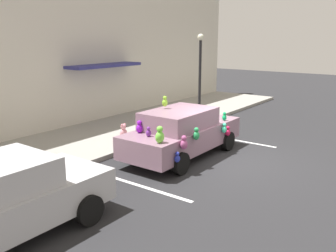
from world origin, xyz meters
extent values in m
plane|color=#262628|center=(0.00, 0.00, 0.00)|extent=(60.00, 60.00, 0.00)
cube|color=gray|center=(0.00, 5.00, 0.07)|extent=(24.00, 4.00, 0.15)
cube|color=beige|center=(0.00, 7.15, 3.20)|extent=(24.00, 0.30, 6.40)
cube|color=navy|center=(1.35, 6.60, 2.55)|extent=(3.60, 1.10, 0.12)
cube|color=silver|center=(2.31, 1.00, 0.00)|extent=(0.12, 3.60, 0.01)
cube|color=silver|center=(-3.06, 1.00, 0.00)|extent=(0.12, 3.60, 0.01)
cube|color=gray|center=(-0.36, 1.31, 0.64)|extent=(4.52, 1.74, 0.68)
cube|color=gray|center=(-0.59, 1.31, 1.26)|extent=(2.35, 1.53, 0.56)
cylinder|color=black|center=(1.04, 2.18, 0.32)|extent=(0.64, 0.22, 0.64)
cylinder|color=black|center=(1.04, 0.44, 0.32)|extent=(0.64, 0.22, 0.64)
cylinder|color=black|center=(-1.76, 2.18, 0.32)|extent=(0.64, 0.22, 0.64)
cylinder|color=black|center=(-1.76, 0.44, 0.32)|extent=(0.64, 0.22, 0.64)
ellipsoid|color=#72DA41|center=(-2.29, 0.75, 1.14)|extent=(0.27, 0.22, 0.32)
sphere|color=#72DA41|center=(-2.29, 0.75, 1.36)|extent=(0.17, 0.17, 0.17)
ellipsoid|color=orange|center=(0.68, 1.42, 1.15)|extent=(0.29, 0.23, 0.34)
sphere|color=orange|center=(0.68, 1.42, 1.38)|extent=(0.18, 0.18, 0.18)
ellipsoid|color=#109D51|center=(1.12, 0.64, 1.08)|extent=(0.17, 0.14, 0.20)
sphere|color=#109D51|center=(1.12, 0.64, 1.22)|extent=(0.11, 0.11, 0.11)
ellipsoid|color=green|center=(-1.11, 0.35, 0.99)|extent=(0.21, 0.17, 0.25)
sphere|color=green|center=(-1.11, 0.35, 1.16)|extent=(0.14, 0.14, 0.14)
ellipsoid|color=#E3B665|center=(0.89, 1.62, 1.10)|extent=(0.20, 0.16, 0.23)
sphere|color=#E3B665|center=(0.89, 1.62, 1.26)|extent=(0.12, 0.12, 0.12)
ellipsoid|color=#45B797|center=(0.63, 0.78, 1.13)|extent=(0.24, 0.20, 0.28)
sphere|color=#45B797|center=(0.63, 0.78, 1.32)|extent=(0.15, 0.15, 0.15)
ellipsoid|color=#42E9AF|center=(0.60, 0.36, 0.82)|extent=(0.19, 0.16, 0.23)
sphere|color=#42E9AF|center=(0.60, 0.36, 0.98)|extent=(0.12, 0.12, 0.12)
ellipsoid|color=#E530A0|center=(0.93, 1.82, 1.08)|extent=(0.17, 0.14, 0.20)
sphere|color=#E530A0|center=(0.93, 1.82, 1.22)|extent=(0.11, 0.11, 0.11)
ellipsoid|color=#AA4C83|center=(-1.74, 0.34, 0.88)|extent=(0.23, 0.19, 0.27)
sphere|color=#AA4C83|center=(-1.74, 0.34, 1.07)|extent=(0.15, 0.15, 0.15)
ellipsoid|color=#6D2C92|center=(-1.98, 1.40, 1.08)|extent=(0.17, 0.14, 0.20)
sphere|color=#6D2C92|center=(-1.98, 1.40, 1.22)|extent=(0.11, 0.11, 0.11)
ellipsoid|color=#2A35AF|center=(-2.02, 0.37, 0.54)|extent=(0.17, 0.14, 0.21)
sphere|color=#2A35AF|center=(-2.02, 0.37, 0.69)|extent=(0.11, 0.11, 0.11)
ellipsoid|color=#CF1B4D|center=(0.87, 0.36, 0.66)|extent=(0.20, 0.16, 0.23)
sphere|color=#CF1B4D|center=(0.87, 0.36, 0.82)|extent=(0.12, 0.12, 0.12)
ellipsoid|color=#83C62F|center=(-0.69, 1.79, 1.73)|extent=(0.20, 0.16, 0.23)
sphere|color=#83C62F|center=(-0.69, 1.79, 1.89)|extent=(0.13, 0.13, 0.13)
ellipsoid|color=#603A9E|center=(0.88, 1.15, 1.08)|extent=(0.16, 0.13, 0.19)
sphere|color=#603A9E|center=(0.88, 1.15, 1.21)|extent=(0.10, 0.10, 0.10)
ellipsoid|color=#E13942|center=(-1.39, 1.01, 1.10)|extent=(0.19, 0.16, 0.22)
sphere|color=#E13942|center=(-1.39, 1.01, 1.25)|extent=(0.12, 0.12, 0.12)
ellipsoid|color=purple|center=(-1.81, 1.88, 1.11)|extent=(0.22, 0.18, 0.26)
sphere|color=purple|center=(-1.81, 1.88, 1.29)|extent=(0.14, 0.14, 0.14)
ellipsoid|color=#8D118F|center=(0.40, 1.57, 1.08)|extent=(0.16, 0.13, 0.19)
sphere|color=#8D118F|center=(0.40, 1.57, 1.21)|extent=(0.10, 0.10, 0.10)
cube|color=#B7B7BC|center=(-6.46, 1.25, 0.64)|extent=(4.16, 1.82, 0.68)
cylinder|color=black|center=(-5.17, 2.16, 0.32)|extent=(0.64, 0.22, 0.64)
cylinder|color=black|center=(-5.17, 0.34, 0.32)|extent=(0.64, 0.22, 0.64)
ellipsoid|color=pink|center=(-0.37, 3.91, 0.33)|extent=(0.29, 0.24, 0.36)
sphere|color=pink|center=(-0.37, 3.91, 0.59)|extent=(0.20, 0.20, 0.20)
sphere|color=pink|center=(-0.45, 3.91, 0.66)|extent=(0.08, 0.08, 0.08)
sphere|color=pink|center=(-0.30, 3.91, 0.66)|extent=(0.08, 0.08, 0.08)
cylinder|color=black|center=(4.15, 3.50, 1.87)|extent=(0.12, 0.12, 3.44)
sphere|color=#EAEACC|center=(4.15, 3.50, 3.73)|extent=(0.28, 0.28, 0.28)
camera|label=1|loc=(-9.67, -4.98, 3.74)|focal=38.99mm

